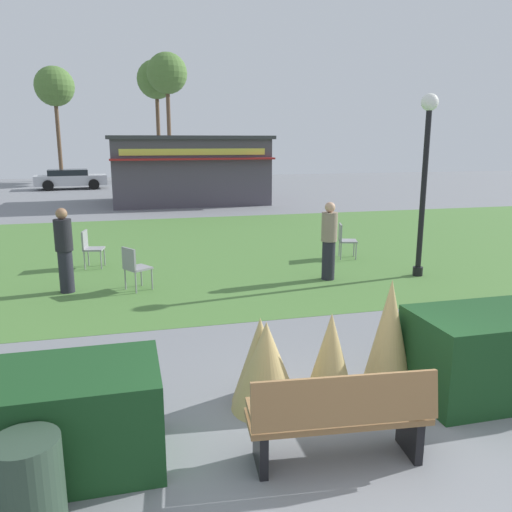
{
  "coord_description": "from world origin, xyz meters",
  "views": [
    {
      "loc": [
        -2.03,
        -3.77,
        2.97
      ],
      "look_at": [
        -0.09,
        3.91,
        1.17
      ],
      "focal_mm": 36.05,
      "sensor_mm": 36.0,
      "label": 1
    }
  ],
  "objects": [
    {
      "name": "cafe_chair_north",
      "position": [
        -1.96,
        6.48,
        0.53
      ],
      "size": [
        0.61,
        0.61,
        0.89
      ],
      "color": "gray",
      "rests_on": "ground_plane"
    },
    {
      "name": "cafe_chair_west",
      "position": [
        3.3,
        8.15,
        0.53
      ],
      "size": [
        0.55,
        0.55,
        0.89
      ],
      "color": "gray",
      "rests_on": "ground_plane"
    },
    {
      "name": "cafe_chair_center",
      "position": [
        -2.94,
        8.7,
        0.53
      ],
      "size": [
        0.51,
        0.51,
        0.89
      ],
      "color": "gray",
      "rests_on": "ground_plane"
    },
    {
      "name": "person_strolling",
      "position": [
        -3.27,
        6.69,
        0.86
      ],
      "size": [
        0.34,
        0.34,
        1.69
      ],
      "rotation": [
        0.0,
        0.0,
        0.39
      ],
      "color": "#23232D",
      "rests_on": "ground_plane"
    },
    {
      "name": "lamppost_mid",
      "position": [
        4.2,
        6.13,
        2.48
      ],
      "size": [
        0.36,
        0.36,
        3.92
      ],
      "color": "black",
      "rests_on": "ground_plane"
    },
    {
      "name": "person_standing",
      "position": [
        2.13,
        6.32,
        0.86
      ],
      "size": [
        0.34,
        0.34,
        1.69
      ],
      "rotation": [
        0.0,
        0.0,
        4.97
      ],
      "color": "#23232D",
      "rests_on": "ground_plane"
    },
    {
      "name": "ground_plane",
      "position": [
        0.0,
        0.0,
        0.0
      ],
      "size": [
        80.0,
        80.0,
        0.0
      ],
      "primitive_type": "plane",
      "color": "slate"
    },
    {
      "name": "park_bench",
      "position": [
        -0.24,
        0.18,
        0.48
      ],
      "size": [
        1.74,
        0.68,
        0.95
      ],
      "color": "olive",
      "rests_on": "ground_plane"
    },
    {
      "name": "ornamental_grass_behind_right",
      "position": [
        0.14,
        1.34,
        0.53
      ],
      "size": [
        0.6,
        0.6,
        1.06
      ],
      "primitive_type": "cone",
      "color": "tan",
      "rests_on": "ground_plane"
    },
    {
      "name": "trash_bin",
      "position": [
        -2.87,
        -0.05,
        0.4
      ],
      "size": [
        0.52,
        0.52,
        0.8
      ],
      "primitive_type": "cylinder",
      "color": "#2D4233",
      "rests_on": "ground_plane"
    },
    {
      "name": "hedge_left",
      "position": [
        -3.05,
        0.79,
        0.47
      ],
      "size": [
        2.45,
        1.1,
        0.94
      ],
      "primitive_type": "cube",
      "color": "#19421E",
      "rests_on": "ground_plane"
    },
    {
      "name": "ornamental_grass_behind_left",
      "position": [
        -0.62,
        1.34,
        0.51
      ],
      "size": [
        0.79,
        0.79,
        1.03
      ],
      "primitive_type": "cone",
      "color": "tan",
      "rests_on": "ground_plane"
    },
    {
      "name": "tree_right_bg",
      "position": [
        -6.63,
        37.16,
        6.65
      ],
      "size": [
        2.8,
        2.8,
        8.13
      ],
      "color": "brown",
      "rests_on": "ground_plane"
    },
    {
      "name": "tree_left_bg",
      "position": [
        1.15,
        34.07,
        7.39
      ],
      "size": [
        2.8,
        2.8,
        8.88
      ],
      "color": "brown",
      "rests_on": "ground_plane"
    },
    {
      "name": "food_kiosk",
      "position": [
        0.93,
        21.46,
        1.59
      ],
      "size": [
        7.38,
        5.39,
        3.16
      ],
      "color": "#47424C",
      "rests_on": "ground_plane"
    },
    {
      "name": "parked_car_west_slot",
      "position": [
        -5.36,
        29.99,
        0.64
      ],
      "size": [
        4.36,
        2.37,
        1.2
      ],
      "color": "#B7BABF",
      "rests_on": "ground_plane"
    },
    {
      "name": "lawn_patch",
      "position": [
        0.0,
        10.11,
        0.0
      ],
      "size": [
        36.0,
        12.0,
        0.01
      ],
      "primitive_type": "cube",
      "color": "#4C7A38",
      "rests_on": "ground_plane"
    },
    {
      "name": "ornamental_grass_behind_far",
      "position": [
        0.94,
        1.46,
        0.69
      ],
      "size": [
        0.62,
        0.62,
        1.37
      ],
      "primitive_type": "cone",
      "color": "tan",
      "rests_on": "ground_plane"
    },
    {
      "name": "hedge_right",
      "position": [
        2.15,
        1.02,
        0.51
      ],
      "size": [
        2.07,
        1.1,
        1.01
      ],
      "primitive_type": "cube",
      "color": "#19421E",
      "rests_on": "ground_plane"
    },
    {
      "name": "tree_center_bg",
      "position": [
        0.53,
        36.16,
        7.19
      ],
      "size": [
        2.8,
        2.8,
        8.68
      ],
      "color": "brown",
      "rests_on": "ground_plane"
    },
    {
      "name": "ornamental_grass_behind_center",
      "position": [
        -0.65,
        1.52,
        0.51
      ],
      "size": [
        0.66,
        0.66,
        1.02
      ],
      "primitive_type": "cone",
      "color": "tan",
      "rests_on": "ground_plane"
    }
  ]
}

